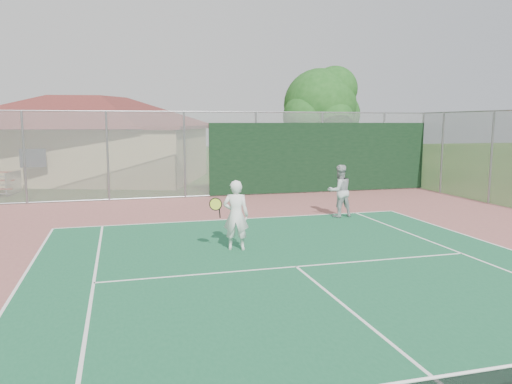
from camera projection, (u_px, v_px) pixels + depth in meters
back_fence at (258, 156)px, 21.04m from camera, size 20.08×0.11×3.53m
side_fence_right at (491, 158)px, 18.82m from camera, size 0.08×9.00×3.50m
clubhouse at (90, 130)px, 26.42m from camera, size 14.23×11.81×5.26m
tree at (322, 108)px, 23.75m from camera, size 4.10×3.88×5.71m
player_white_front at (235, 216)px, 11.93m from camera, size 1.06×0.68×1.69m
player_grey_back at (339, 192)px, 16.13m from camera, size 0.88×0.71×1.69m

